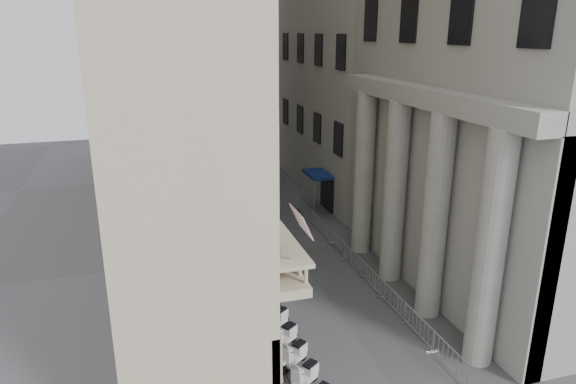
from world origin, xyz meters
name	(u,v)px	position (x,y,z in m)	size (l,w,h in m)	color
far_building	(213,15)	(0.00, 48.00, 15.00)	(22.00, 10.00, 30.00)	#B2AFA8
iron_fence	(228,266)	(-4.30, 18.00, 0.00)	(0.30, 28.00, 1.40)	black
blue_awning	(317,210)	(4.15, 26.00, 0.00)	(1.60, 3.00, 3.00)	navy
scooter_3	(294,367)	(-3.36, 7.72, 0.00)	(0.56, 1.40, 1.50)	white
scooter_4	(285,348)	(-3.36, 9.13, 0.00)	(0.56, 1.40, 1.50)	white
scooter_5	(277,330)	(-3.36, 10.55, 0.00)	(0.56, 1.40, 1.50)	white
scooter_6	(269,315)	(-3.36, 11.97, 0.00)	(0.56, 1.40, 1.50)	white
scooter_7	(262,301)	(-3.36, 13.38, 0.00)	(0.56, 1.40, 1.50)	white
scooter_8	(256,289)	(-3.36, 14.80, 0.00)	(0.56, 1.40, 1.50)	white
scooter_9	(250,277)	(-3.36, 16.22, 0.00)	(0.56, 1.40, 1.50)	white
scooter_10	(245,267)	(-3.36, 17.63, 0.00)	(0.56, 1.40, 1.50)	white
scooter_11	(241,257)	(-3.36, 19.05, 0.00)	(0.56, 1.40, 1.50)	white
scooter_12	(236,248)	(-3.36, 20.47, 0.00)	(0.56, 1.40, 1.50)	white
barrier_0	(449,369)	(2.73, 5.73, 0.00)	(0.60, 2.40, 1.10)	#ADAFB5
barrier_1	(418,336)	(2.73, 8.23, 0.00)	(0.60, 2.40, 1.10)	#ADAFB5
barrier_2	(392,309)	(2.73, 10.73, 0.00)	(0.60, 2.40, 1.10)	#ADAFB5
barrier_3	(371,287)	(2.73, 13.23, 0.00)	(0.60, 2.40, 1.10)	#ADAFB5
barrier_4	(352,267)	(2.73, 15.73, 0.00)	(0.60, 2.40, 1.10)	#ADAFB5
barrier_5	(337,251)	(2.73, 18.23, 0.00)	(0.60, 2.40, 1.10)	#ADAFB5
barrier_6	(323,236)	(2.73, 20.73, 0.00)	(0.60, 2.40, 1.10)	#ADAFB5
barrier_7	(311,224)	(2.73, 23.23, 0.00)	(0.60, 2.40, 1.10)	#ADAFB5
barrier_8	(301,213)	(2.73, 25.73, 0.00)	(0.60, 2.40, 1.10)	#ADAFB5
security_tent	(231,186)	(-2.75, 25.24, 2.75)	(4.05, 4.05, 3.29)	white
street_lamp	(243,173)	(-2.71, 20.79, 4.92)	(2.61, 0.94, 8.25)	#989BA0
info_kiosk	(271,269)	(-2.49, 14.91, 0.99)	(0.33, 0.94, 1.96)	black
pedestrian_a	(273,199)	(0.83, 26.87, 0.92)	(0.67, 0.44, 1.85)	#0F0E38
pedestrian_b	(246,172)	(0.46, 35.13, 0.94)	(0.92, 0.71, 1.88)	black
pedestrian_c	(234,198)	(-2.00, 28.18, 0.90)	(0.87, 0.57, 1.79)	black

